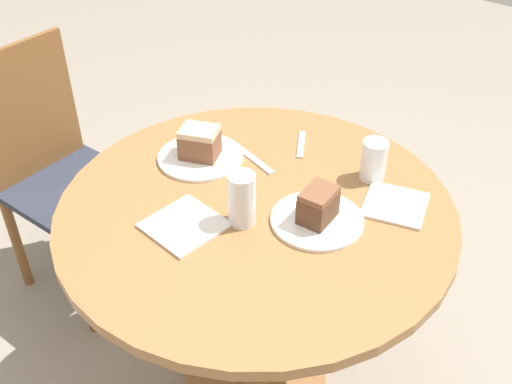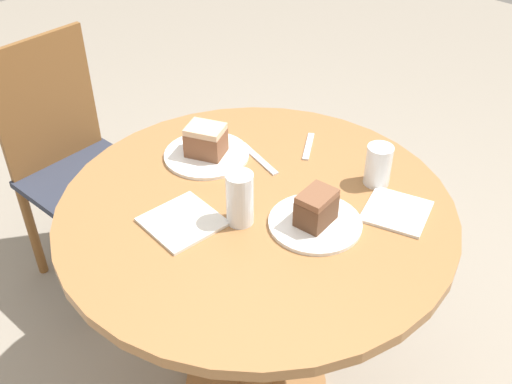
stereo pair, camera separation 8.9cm
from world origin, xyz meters
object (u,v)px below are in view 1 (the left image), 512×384
object	(u,v)px
plate_near	(201,157)
glass_water	(373,162)
chair	(62,173)
plate_far	(317,220)
cake_slice_near	(200,142)
cake_slice_far	(318,205)
glass_lemonade	(242,201)

from	to	relation	value
plate_near	glass_water	bearing A→B (deg)	-61.95
chair	plate_near	world-z (taller)	chair
chair	plate_far	distance (m)	1.07
cake_slice_near	cake_slice_far	xyz separation A→B (m)	(-0.02, -0.41, -0.00)
glass_lemonade	cake_slice_far	bearing A→B (deg)	-50.93
plate_far	glass_water	bearing A→B (deg)	-1.83
glass_water	chair	bearing A→B (deg)	106.12
chair	cake_slice_near	xyz separation A→B (m)	(0.08, -0.62, 0.34)
plate_near	glass_lemonade	xyz separation A→B (m)	(-0.14, -0.27, 0.06)
plate_near	glass_lemonade	size ratio (longest dim) A/B	1.74
cake_slice_near	cake_slice_far	world-z (taller)	cake_slice_near
cake_slice_near	plate_near	bearing A→B (deg)	0.00
chair	plate_near	distance (m)	0.69
glass_water	plate_far	bearing A→B (deg)	178.17
glass_lemonade	plate_far	bearing A→B (deg)	-50.93
chair	cake_slice_near	world-z (taller)	chair
cake_slice_near	glass_water	distance (m)	0.47
cake_slice_far	glass_lemonade	size ratio (longest dim) A/B	0.73
plate_far	cake_slice_near	size ratio (longest dim) A/B	1.80
plate_far	glass_water	world-z (taller)	glass_water
chair	cake_slice_far	xyz separation A→B (m)	(0.05, -1.03, 0.34)
cake_slice_far	plate_near	bearing A→B (deg)	86.84
cake_slice_near	glass_water	size ratio (longest dim) A/B	1.13
chair	plate_far	bearing A→B (deg)	-89.18
glass_water	plate_near	bearing A→B (deg)	118.05
glass_lemonade	glass_water	size ratio (longest dim) A/B	1.24
cake_slice_far	glass_lemonade	distance (m)	0.18
plate_far	glass_lemonade	distance (m)	0.19
plate_near	cake_slice_near	xyz separation A→B (m)	(0.00, 0.00, 0.05)
cake_slice_far	glass_water	size ratio (longest dim) A/B	0.90
plate_near	plate_far	distance (m)	0.41
plate_far	cake_slice_far	world-z (taller)	cake_slice_far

